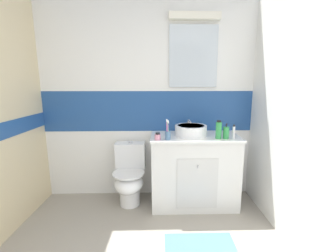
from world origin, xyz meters
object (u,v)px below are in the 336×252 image
at_px(hair_gel_jar, 158,136).
at_px(sink_basin, 191,130).
at_px(toothbrush_cup, 168,134).
at_px(toothpaste_tube_upright, 234,132).
at_px(soap_dispenser, 226,133).
at_px(toilet, 130,176).
at_px(mouthwash_bottle, 219,130).

bearing_deg(hair_gel_jar, sink_basin, 26.41).
xyz_separation_m(toothbrush_cup, toothpaste_tube_upright, (0.72, 0.03, 0.01)).
bearing_deg(toothpaste_tube_upright, toothbrush_cup, -177.64).
bearing_deg(soap_dispenser, toothbrush_cup, -177.52).
distance_m(sink_basin, toothpaste_tube_upright, 0.48).
xyz_separation_m(toilet, hair_gel_jar, (0.35, -0.20, 0.54)).
bearing_deg(sink_basin, mouthwash_bottle, -30.40).
bearing_deg(toothbrush_cup, mouthwash_bottle, 2.64).
bearing_deg(soap_dispenser, mouthwash_bottle, -178.57).
bearing_deg(soap_dispenser, toothpaste_tube_upright, 1.45).
xyz_separation_m(sink_basin, toothpaste_tube_upright, (0.45, -0.16, 0.01)).
relative_size(sink_basin, toilet, 0.56).
height_order(sink_basin, mouthwash_bottle, mouthwash_bottle).
bearing_deg(soap_dispenser, sink_basin, 155.89).
xyz_separation_m(toilet, soap_dispenser, (1.09, -0.18, 0.57)).
bearing_deg(mouthwash_bottle, toothbrush_cup, -177.36).
distance_m(sink_basin, mouthwash_bottle, 0.33).
bearing_deg(toilet, soap_dispenser, -9.16).
relative_size(toilet, mouthwash_bottle, 3.62).
relative_size(toothbrush_cup, mouthwash_bottle, 1.09).
xyz_separation_m(soap_dispenser, hair_gel_jar, (-0.75, -0.03, -0.03)).
height_order(toothbrush_cup, mouthwash_bottle, toothbrush_cup).
distance_m(toilet, hair_gel_jar, 0.67).
relative_size(toothpaste_tube_upright, mouthwash_bottle, 0.75).
bearing_deg(sink_basin, hair_gel_jar, -153.59).
height_order(toilet, toothpaste_tube_upright, toothpaste_tube_upright).
xyz_separation_m(sink_basin, mouthwash_bottle, (0.28, -0.17, 0.03)).
distance_m(toothbrush_cup, soap_dispenser, 0.64).
xyz_separation_m(toilet, mouthwash_bottle, (1.01, -0.18, 0.60)).
bearing_deg(hair_gel_jar, toothbrush_cup, -0.72).
height_order(toothpaste_tube_upright, mouthwash_bottle, mouthwash_bottle).
xyz_separation_m(toilet, toothpaste_tube_upright, (1.18, -0.17, 0.58)).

